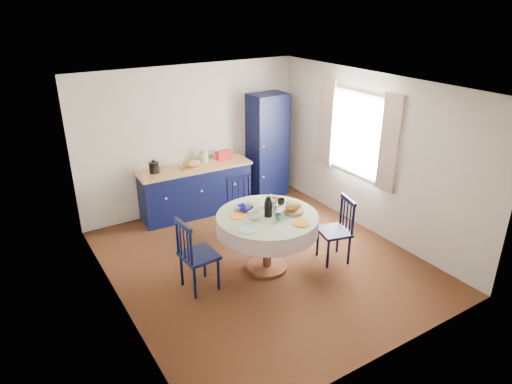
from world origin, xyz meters
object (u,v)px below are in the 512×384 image
pantry_cabinet (268,146)px  chair_right (337,230)px  dining_table (268,224)px  chair_left (196,254)px  mug_a (254,216)px  mug_d (248,206)px  kitchen_counter (195,189)px  mug_c (281,202)px  cobalt_bowl (245,208)px  chair_far (242,207)px  mug_b (278,217)px

pantry_cabinet → chair_right: (-0.47, -2.51, -0.48)m
dining_table → chair_left: dining_table is taller
chair_left → mug_a: 0.90m
pantry_cabinet → dining_table: (-1.44, -2.20, -0.26)m
mug_a → mug_d: (0.09, 0.31, -0.00)m
kitchen_counter → chair_right: 2.68m
mug_a → mug_c: bearing=19.3°
kitchen_counter → cobalt_bowl: bearing=-90.7°
pantry_cabinet → mug_c: (-1.09, -2.01, -0.09)m
chair_far → mug_d: bearing=-105.3°
dining_table → chair_far: bearing=79.5°
chair_far → mug_d: (-0.31, -0.70, 0.38)m
mug_c → mug_d: bearing=166.7°
kitchen_counter → chair_far: 1.18m
kitchen_counter → pantry_cabinet: size_ratio=1.02×
kitchen_counter → chair_far: bearing=-74.8°
mug_c → mug_a: bearing=-160.7°
chair_far → mug_b: chair_far is taller
kitchen_counter → chair_left: bearing=-112.3°
chair_left → cobalt_bowl: 0.94m
mug_c → cobalt_bowl: size_ratio=0.48×
mug_b → mug_d: bearing=108.5°
chair_left → cobalt_bowl: bearing=-79.4°
chair_right → mug_c: (-0.62, 0.50, 0.39)m
chair_left → mug_c: bearing=-89.5°
chair_right → dining_table: bearing=-93.5°
kitchen_counter → mug_c: 2.06m
chair_left → mug_c: size_ratio=9.17×
mug_b → chair_left: bearing=165.4°
mug_b → kitchen_counter: bearing=92.7°
dining_table → cobalt_bowl: (-0.18, 0.30, 0.15)m
chair_right → mug_d: 1.31m
chair_far → cobalt_bowl: chair_far is taller
chair_right → mug_b: (-0.93, 0.13, 0.39)m
mug_c → cobalt_bowl: bearing=167.4°
chair_left → mug_a: size_ratio=7.66×
mug_a → mug_c: size_ratio=1.20×
mug_a → cobalt_bowl: bearing=83.2°
pantry_cabinet → cobalt_bowl: bearing=-132.1°
chair_right → mug_a: (-1.18, 0.30, 0.40)m
mug_b → chair_right: bearing=-7.9°
chair_left → chair_far: (1.21, 0.91, -0.01)m
dining_table → chair_left: bearing=174.8°
dining_table → mug_d: size_ratio=13.15×
mug_c → pantry_cabinet: bearing=61.4°
kitchen_counter → mug_c: bearing=-75.5°
pantry_cabinet → mug_d: bearing=-131.1°
dining_table → mug_d: bearing=112.6°
kitchen_counter → mug_d: kitchen_counter is taller
pantry_cabinet → mug_c: size_ratio=17.62×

